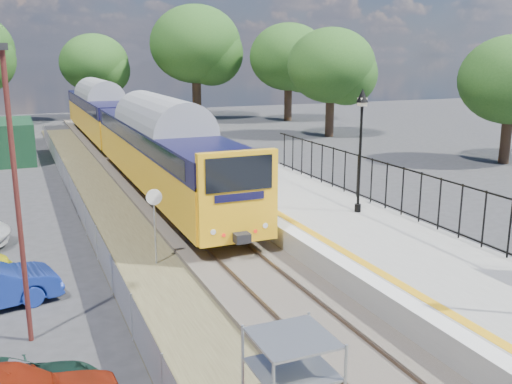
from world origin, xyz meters
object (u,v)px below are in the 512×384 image
speed_sign (155,215)px  carpark_lamp (15,180)px  victorian_lamp_north (361,122)px  train (123,125)px

speed_sign → carpark_lamp: 5.93m
victorian_lamp_north → train: bearing=105.4°
train → carpark_lamp: carpark_lamp is taller
victorian_lamp_north → speed_sign: (-7.80, -0.25, -2.59)m
victorian_lamp_north → train: size_ratio=0.11×
speed_sign → victorian_lamp_north: bearing=6.9°
speed_sign → carpark_lamp: (-3.96, -3.80, 2.25)m
victorian_lamp_north → train: 20.01m
speed_sign → carpark_lamp: carpark_lamp is taller
victorian_lamp_north → carpark_lamp: carpark_lamp is taller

